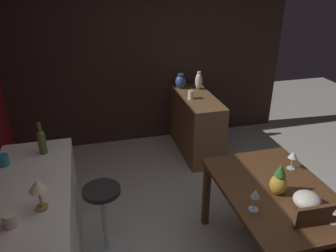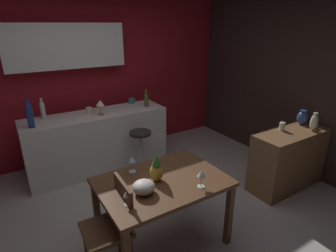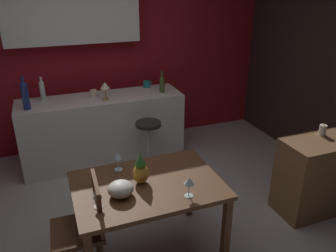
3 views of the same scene
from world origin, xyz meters
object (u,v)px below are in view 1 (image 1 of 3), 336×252
object	(u,v)px
wine_glass_center	(336,209)
pillar_candle_tall	(191,95)
counter_lamp	(38,188)
vase_ceramic_blue	(181,82)
wine_glass_left	(293,156)
pineapple_centerpiece	(279,181)
wine_glass_right	(255,195)
fruit_bowl	(307,200)
cup_teal	(3,160)
vase_ceramic_ivory	(199,81)
bar_stool	(104,219)
wine_bottle_olive	(42,140)
sideboard_cabinet	(196,124)
dining_table	(276,199)
cup_cream	(10,220)

from	to	relation	value
wine_glass_center	pillar_candle_tall	bearing A→B (deg)	6.62
wine_glass_center	counter_lamp	world-z (taller)	counter_lamp
counter_lamp	vase_ceramic_blue	xyz separation A→B (m)	(2.35, -1.66, -0.15)
wine_glass_left	pineapple_centerpiece	distance (m)	0.43
wine_glass_right	vase_ceramic_blue	xyz separation A→B (m)	(2.54, -0.19, 0.05)
vase_ceramic_blue	fruit_bowl	bearing A→B (deg)	-175.65
fruit_bowl	cup_teal	bearing A→B (deg)	67.58
cup_teal	vase_ceramic_ivory	size ratio (longest dim) A/B	0.52
bar_stool	wine_glass_left	world-z (taller)	wine_glass_left
wine_bottle_olive	cup_teal	bearing A→B (deg)	111.75
sideboard_cabinet	fruit_bowl	xyz separation A→B (m)	(-2.24, -0.08, 0.39)
cup_teal	vase_ceramic_blue	world-z (taller)	vase_ceramic_blue
bar_stool	wine_glass_right	world-z (taller)	wine_glass_right
pineapple_centerpiece	wine_bottle_olive	size ratio (longest dim) A/B	0.94
bar_stool	fruit_bowl	size ratio (longest dim) A/B	3.37
pillar_candle_tall	vase_ceramic_blue	size ratio (longest dim) A/B	0.66
cup_teal	counter_lamp	xyz separation A→B (m)	(-0.65, -0.35, 0.13)
bar_stool	fruit_bowl	xyz separation A→B (m)	(-0.69, -1.46, 0.44)
counter_lamp	vase_ceramic_blue	world-z (taller)	counter_lamp
counter_lamp	vase_ceramic_ivory	xyz separation A→B (m)	(2.25, -1.89, -0.13)
sideboard_cabinet	cup_teal	distance (m)	2.56
wine_bottle_olive	sideboard_cabinet	bearing A→B (deg)	-56.40
wine_glass_center	pillar_candle_tall	distance (m)	2.38
wine_glass_right	vase_ceramic_blue	distance (m)	2.55
counter_lamp	wine_bottle_olive	bearing A→B (deg)	3.36
wine_glass_center	counter_lamp	distance (m)	2.00
wine_glass_right	pillar_candle_tall	world-z (taller)	pillar_candle_tall
vase_ceramic_ivory	counter_lamp	bearing A→B (deg)	139.99
cup_teal	vase_ceramic_ivory	bearing A→B (deg)	-54.43
dining_table	sideboard_cabinet	distance (m)	2.01
wine_glass_center	vase_ceramic_ivory	xyz separation A→B (m)	(2.70, 0.05, 0.09)
wine_bottle_olive	counter_lamp	xyz separation A→B (m)	(-0.77, -0.05, 0.05)
sideboard_cabinet	pillar_candle_tall	world-z (taller)	pillar_candle_tall
wine_glass_left	wine_glass_center	xyz separation A→B (m)	(-0.68, 0.11, -0.02)
fruit_bowl	vase_ceramic_blue	bearing A→B (deg)	4.35
wine_glass_right	pineapple_centerpiece	world-z (taller)	pineapple_centerpiece
cup_cream	counter_lamp	bearing A→B (deg)	-55.22
fruit_bowl	wine_glass_center	bearing A→B (deg)	-157.19
wine_bottle_olive	vase_ceramic_ivory	world-z (taller)	wine_bottle_olive
fruit_bowl	pillar_candle_tall	xyz separation A→B (m)	(2.17, 0.19, 0.08)
cup_teal	counter_lamp	size ratio (longest dim) A/B	0.57
bar_stool	counter_lamp	world-z (taller)	counter_lamp
sideboard_cabinet	bar_stool	xyz separation A→B (m)	(-1.55, 1.38, -0.05)
dining_table	fruit_bowl	world-z (taller)	fruit_bowl
wine_glass_center	pillar_candle_tall	xyz separation A→B (m)	(2.36, 0.27, 0.02)
cup_cream	pineapple_centerpiece	bearing A→B (deg)	-88.17
pillar_candle_tall	bar_stool	bearing A→B (deg)	139.54
wine_glass_right	sideboard_cabinet	bearing A→B (deg)	-8.22
dining_table	bar_stool	size ratio (longest dim) A/B	1.78
dining_table	pineapple_centerpiece	xyz separation A→B (m)	(-0.04, 0.03, 0.21)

